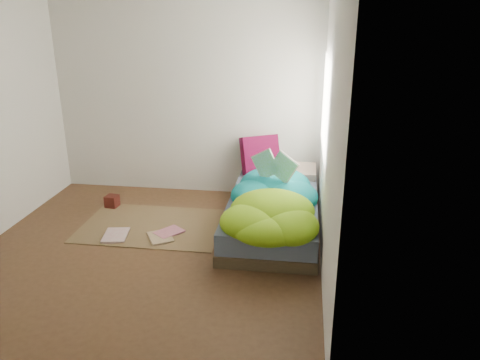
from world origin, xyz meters
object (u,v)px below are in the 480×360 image
open_book (274,157)px  floor_book_a (104,236)px  bed (273,213)px  pillow_magenta (260,155)px  floor_book_b (163,229)px  wooden_box (112,201)px

open_book → floor_book_a: 2.05m
bed → pillow_magenta: 1.02m
floor_book_a → floor_book_b: size_ratio=1.16×
open_book → wooden_box: open_book is taller
floor_book_b → pillow_magenta: bearing=89.0°
open_book → floor_book_a: size_ratio=1.30×
wooden_box → floor_book_a: bearing=-73.7°
pillow_magenta → floor_book_b: 1.64m
bed → floor_book_b: size_ratio=6.70×
floor_book_a → bed: bearing=6.5°
open_book → floor_book_a: (-1.80, -0.58, -0.79)m
open_book → floor_book_b: bearing=-141.6°
bed → open_book: bearing=93.7°
wooden_box → open_book: bearing=-6.6°
open_book → wooden_box: (-2.04, 0.24, -0.73)m
pillow_magenta → wooden_box: (-1.80, -0.62, -0.50)m
floor_book_a → open_book: bearing=8.0°
bed → floor_book_b: 1.25m
pillow_magenta → floor_book_b: (-0.97, -1.19, -0.56)m
bed → pillow_magenta: size_ratio=4.12×
wooden_box → floor_book_a: 0.85m
wooden_box → floor_book_b: wooden_box is taller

